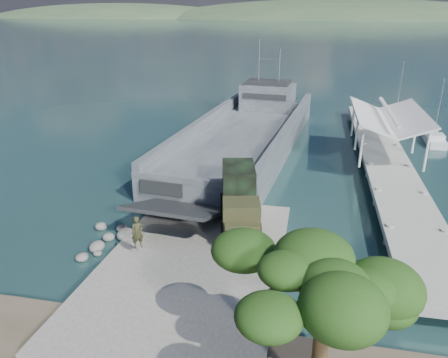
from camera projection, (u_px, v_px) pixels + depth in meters
The scene contains 11 objects.
ground at pixel (198, 258), 26.21m from camera, with size 1400.00×1400.00×0.00m, color #1B3F41.
boat_ramp at pixel (193, 263), 25.20m from camera, with size 10.00×18.00×0.50m, color gray.
shoreline_rocks at pixel (106, 243), 27.82m from camera, with size 3.20×5.60×0.90m, color #545452, non-canonical shape.
distant_headlands at pixel (356, 19), 526.89m from camera, with size 1000.00×240.00×48.00m, color #374F31, non-canonical shape.
pier at pixel (385, 151), 40.29m from camera, with size 6.40×44.00×6.10m.
landing_craft at pixel (246, 140), 46.18m from camera, with size 12.70×38.49×11.25m.
military_truck at pixel (239, 197), 29.05m from camera, with size 3.82×7.79×3.47m.
soldier at pixel (138, 238), 25.42m from camera, with size 0.72×0.47×1.97m, color #26341D.
sailboat_near at pixel (434, 139), 48.18m from camera, with size 1.92×5.98×7.22m.
sailboat_far at pixel (396, 115), 59.11m from camera, with size 3.10×6.53×7.66m.
overhang_tree at pixel (311, 295), 14.59m from camera, with size 6.96×6.41×6.32m.
Camera 1 is at (6.09, -21.84, 14.07)m, focal length 35.00 mm.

